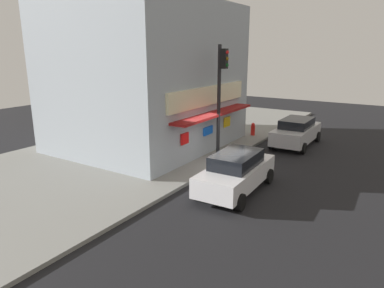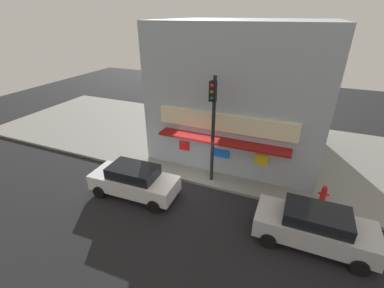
{
  "view_description": "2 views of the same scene",
  "coord_description": "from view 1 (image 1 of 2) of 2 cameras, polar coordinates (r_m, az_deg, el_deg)",
  "views": [
    {
      "loc": [
        -14.47,
        -7.7,
        5.62
      ],
      "look_at": [
        -0.93,
        0.95,
        1.29
      ],
      "focal_mm": 32.74,
      "sensor_mm": 36.0,
      "label": 1
    },
    {
      "loc": [
        4.81,
        -11.14,
        8.48
      ],
      "look_at": [
        -0.47,
        1.43,
        1.68
      ],
      "focal_mm": 24.67,
      "sensor_mm": 36.0,
      "label": 2
    }
  ],
  "objects": [
    {
      "name": "parked_car_white",
      "position": [
        14.33,
        7.2,
        -4.49
      ],
      "size": [
        4.51,
        2.09,
        1.65
      ],
      "color": "silver",
      "rests_on": "ground_plane"
    },
    {
      "name": "trash_can",
      "position": [
        17.34,
        -3.16,
        -1.78
      ],
      "size": [
        0.59,
        0.59,
        0.9
      ],
      "primitive_type": "cylinder",
      "color": "#2D2D2D",
      "rests_on": "sidewalk"
    },
    {
      "name": "parked_car_silver",
      "position": [
        22.03,
        16.62,
        1.95
      ],
      "size": [
        4.58,
        2.07,
        1.64
      ],
      "color": "#B7B7BC",
      "rests_on": "ground_plane"
    },
    {
      "name": "ground_plane",
      "position": [
        17.33,
        4.32,
        -3.88
      ],
      "size": [
        52.96,
        52.96,
        0.0
      ],
      "primitive_type": "plane",
      "color": "black"
    },
    {
      "name": "traffic_light",
      "position": [
        17.65,
        4.71,
        9.1
      ],
      "size": [
        0.32,
        0.58,
        5.73
      ],
      "color": "black",
      "rests_on": "sidewalk"
    },
    {
      "name": "sidewalk",
      "position": [
        20.32,
        -9.3,
        -0.95
      ],
      "size": [
        35.3,
        10.88,
        0.15
      ],
      "primitive_type": "cube",
      "color": "gray",
      "rests_on": "ground_plane"
    },
    {
      "name": "fire_hydrant",
      "position": [
        23.48,
        9.89,
        2.39
      ],
      "size": [
        0.52,
        0.28,
        0.83
      ],
      "color": "red",
      "rests_on": "sidewalk"
    },
    {
      "name": "pedestrian",
      "position": [
        21.33,
        3.28,
        2.86
      ],
      "size": [
        0.51,
        0.48,
        1.77
      ],
      "color": "navy",
      "rests_on": "sidewalk"
    },
    {
      "name": "corner_building",
      "position": [
        20.66,
        -7.15,
        10.88
      ],
      "size": [
        9.83,
        8.93,
        8.0
      ],
      "color": "#9EA8B2",
      "rests_on": "sidewalk"
    }
  ]
}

